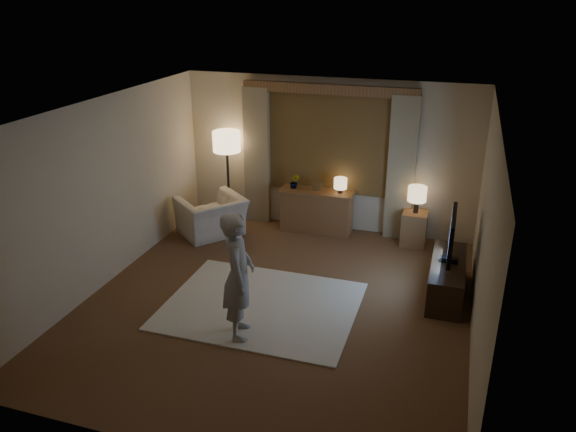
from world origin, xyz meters
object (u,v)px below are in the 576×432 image
at_px(sideboard, 317,212).
at_px(side_table, 414,228).
at_px(armchair, 211,216).
at_px(person, 238,276).
at_px(tv_stand, 447,278).

distance_m(sideboard, side_table, 1.67).
xyz_separation_m(sideboard, armchair, (-1.66, -0.70, -0.02)).
bearing_deg(sideboard, person, -91.12).
bearing_deg(sideboard, armchair, -157.05).
bearing_deg(armchair, side_table, 140.01).
height_order(armchair, tv_stand, armchair).
xyz_separation_m(side_table, person, (-1.73, -3.30, 0.54)).
bearing_deg(armchair, sideboard, 151.86).
height_order(sideboard, tv_stand, sideboard).
relative_size(sideboard, armchair, 1.18).
bearing_deg(side_table, sideboard, 178.28).
bearing_deg(armchair, tv_stand, 116.32).
distance_m(side_table, person, 3.76).
distance_m(sideboard, tv_stand, 2.76).
bearing_deg(person, side_table, -46.45).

